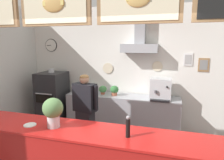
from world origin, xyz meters
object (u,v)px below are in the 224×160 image
object	(u,v)px
potted_thyme	(114,90)
potted_oregano	(103,90)
condiment_plate	(30,125)
potted_basil	(83,87)
pepper_grinder	(128,127)
espresso_machine	(161,89)
basil_vase	(53,111)
shop_worker	(85,113)
pizza_oven	(53,99)

from	to	relation	value
potted_thyme	potted_oregano	distance (m)	0.31
potted_thyme	condiment_plate	bearing A→B (deg)	-103.32
potted_basil	pepper_grinder	distance (m)	2.96
pepper_grinder	potted_basil	bearing A→B (deg)	124.90
espresso_machine	pepper_grinder	xyz separation A→B (m)	(-0.27, -2.36, 0.03)
basil_vase	pepper_grinder	distance (m)	1.04
potted_thyme	potted_oregano	size ratio (longest dim) A/B	1.12
potted_basil	espresso_machine	bearing A→B (deg)	-1.88
shop_worker	basil_vase	xyz separation A→B (m)	(0.02, -1.12, 0.41)
potted_oregano	pepper_grinder	size ratio (longest dim) A/B	0.79
shop_worker	pepper_grinder	world-z (taller)	shop_worker
pizza_oven	condiment_plate	world-z (taller)	pizza_oven
potted_basil	condiment_plate	xyz separation A→B (m)	(0.30, -2.45, -0.02)
potted_basil	basil_vase	size ratio (longest dim) A/B	0.64
potted_oregano	basil_vase	distance (m)	2.39
condiment_plate	potted_basil	bearing A→B (deg)	96.98
espresso_machine	basil_vase	xyz separation A→B (m)	(-1.31, -2.34, 0.12)
potted_basil	potted_thyme	size ratio (longest dim) A/B	1.08
pizza_oven	potted_oregano	bearing A→B (deg)	7.08
espresso_machine	potted_thyme	xyz separation A→B (m)	(-1.09, -0.00, -0.10)
potted_basil	potted_thyme	xyz separation A→B (m)	(0.87, -0.07, -0.02)
condiment_plate	pizza_oven	bearing A→B (deg)	115.34
potted_oregano	condiment_plate	size ratio (longest dim) A/B	1.25
pizza_oven	basil_vase	size ratio (longest dim) A/B	3.71
potted_basil	basil_vase	bearing A→B (deg)	-74.87
pizza_oven	potted_oregano	distance (m)	1.37
potted_thyme	potted_oregano	xyz separation A→B (m)	(-0.31, 0.03, -0.01)
pizza_oven	condiment_plate	xyz separation A→B (m)	(1.07, -2.26, 0.32)
potted_oregano	pepper_grinder	xyz separation A→B (m)	(1.13, -2.39, 0.14)
potted_oregano	espresso_machine	bearing A→B (deg)	-1.24
pizza_oven	basil_vase	xyz separation A→B (m)	(1.42, -2.21, 0.54)
potted_oregano	basil_vase	size ratio (longest dim) A/B	0.53
shop_worker	pepper_grinder	xyz separation A→B (m)	(1.06, -1.14, 0.32)
espresso_machine	potted_oregano	size ratio (longest dim) A/B	2.28
condiment_plate	potted_thyme	bearing A→B (deg)	76.68
espresso_machine	potted_oregano	distance (m)	1.40
espresso_machine	pepper_grinder	bearing A→B (deg)	-96.42
pepper_grinder	condiment_plate	size ratio (longest dim) A/B	1.59
pizza_oven	shop_worker	distance (m)	1.78
potted_oregano	condiment_plate	xyz separation A→B (m)	(-0.26, -2.42, 0.01)
shop_worker	potted_basil	bearing A→B (deg)	-51.18
shop_worker	condiment_plate	size ratio (longest dim) A/B	9.19
basil_vase	potted_thyme	bearing A→B (deg)	84.78
pepper_grinder	condiment_plate	bearing A→B (deg)	-178.78
espresso_machine	condiment_plate	distance (m)	2.91
condiment_plate	espresso_machine	bearing A→B (deg)	55.27
pizza_oven	espresso_machine	world-z (taller)	pizza_oven
pizza_oven	potted_oregano	xyz separation A→B (m)	(1.32, 0.16, 0.31)
pizza_oven	potted_basil	bearing A→B (deg)	14.51
pizza_oven	condiment_plate	distance (m)	2.52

